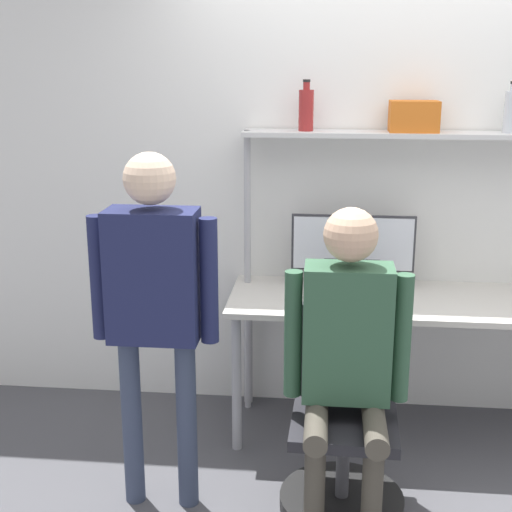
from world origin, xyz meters
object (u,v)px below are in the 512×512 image
at_px(person_standing, 154,291).
at_px(bottle_red, 306,109).
at_px(monitor, 353,247).
at_px(person_seated, 347,342).
at_px(storage_box, 414,116).
at_px(bottle_clear, 512,111).
at_px(office_chair, 343,449).
at_px(cell_phone, 402,306).
at_px(laptop, 351,293).

relative_size(person_standing, bottle_red, 6.14).
distance_m(monitor, bottle_red, 0.77).
relative_size(person_seated, person_standing, 0.86).
relative_size(person_standing, storage_box, 6.48).
bearing_deg(bottle_clear, person_seated, -131.33).
bearing_deg(storage_box, person_seated, -109.55).
relative_size(office_chair, bottle_clear, 3.51).
bearing_deg(bottle_clear, office_chair, -132.74).
distance_m(office_chair, person_standing, 1.11).
relative_size(bottle_red, storage_box, 1.06).
height_order(monitor, person_seated, person_seated).
height_order(cell_phone, office_chair, office_chair).
bearing_deg(bottle_red, monitor, -10.62).
height_order(office_chair, bottle_red, bottle_red).
bearing_deg(person_standing, cell_phone, 29.06).
height_order(cell_phone, person_standing, person_standing).
bearing_deg(person_standing, monitor, 46.44).
height_order(cell_phone, bottle_clear, bottle_clear).
bearing_deg(storage_box, monitor, -170.19).
bearing_deg(laptop, monitor, 88.05).
bearing_deg(monitor, bottle_red, 169.38).
bearing_deg(storage_box, person_standing, -140.22).
distance_m(cell_phone, storage_box, 0.97).
xyz_separation_m(person_seated, person_standing, (-0.82, -0.03, 0.21)).
relative_size(monitor, bottle_red, 2.51).
bearing_deg(office_chair, bottle_red, 104.26).
bearing_deg(cell_phone, person_seated, -116.08).
bearing_deg(laptop, storage_box, 47.70).
bearing_deg(bottle_red, laptop, -51.90).
bearing_deg(cell_phone, office_chair, -117.88).
bearing_deg(monitor, person_seated, -92.75).
relative_size(cell_phone, person_seated, 0.11).
xyz_separation_m(laptop, office_chair, (-0.03, -0.55, -0.56)).
xyz_separation_m(monitor, person_seated, (-0.04, -0.87, -0.18)).
distance_m(monitor, office_chair, 1.10).
height_order(office_chair, bottle_clear, bottle_clear).
height_order(person_standing, storage_box, storage_box).
distance_m(person_standing, bottle_red, 1.32).
bearing_deg(cell_phone, bottle_clear, 32.92).
relative_size(person_seated, storage_box, 5.57).
xyz_separation_m(laptop, person_seated, (-0.03, -0.60, -0.02)).
bearing_deg(person_seated, office_chair, 88.40).
relative_size(laptop, cell_phone, 1.88).
xyz_separation_m(laptop, cell_phone, (0.25, -0.02, -0.06)).
relative_size(office_chair, person_seated, 0.65).
bearing_deg(bottle_clear, storage_box, 180.00).
distance_m(cell_phone, bottle_red, 1.12).
bearing_deg(laptop, cell_phone, -3.82).
relative_size(cell_phone, bottle_clear, 0.59).
distance_m(bottle_red, storage_box, 0.55).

